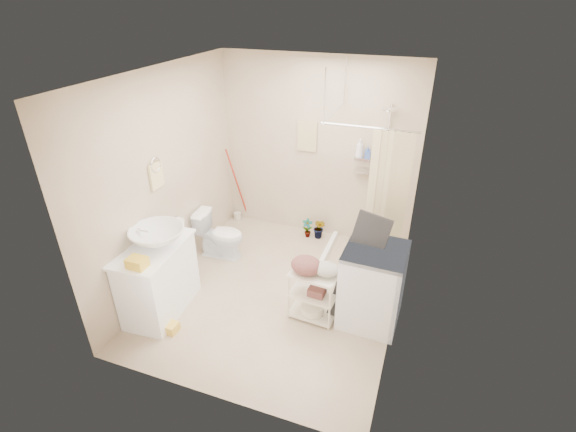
% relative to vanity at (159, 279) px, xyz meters
% --- Properties ---
extents(floor, '(3.20, 3.20, 0.00)m').
position_rel_vanity_xyz_m(floor, '(1.16, 0.73, -0.43)').
color(floor, '#C6B294').
rests_on(floor, ground).
extents(ceiling, '(2.80, 3.20, 0.04)m').
position_rel_vanity_xyz_m(ceiling, '(1.16, 0.73, 2.17)').
color(ceiling, silver).
rests_on(ceiling, ground).
extents(wall_back, '(2.80, 0.04, 2.60)m').
position_rel_vanity_xyz_m(wall_back, '(1.16, 2.33, 0.87)').
color(wall_back, beige).
rests_on(wall_back, ground).
extents(wall_front, '(2.80, 0.04, 2.60)m').
position_rel_vanity_xyz_m(wall_front, '(1.16, -0.87, 0.87)').
color(wall_front, beige).
rests_on(wall_front, ground).
extents(wall_left, '(0.04, 3.20, 2.60)m').
position_rel_vanity_xyz_m(wall_left, '(-0.24, 0.73, 0.87)').
color(wall_left, beige).
rests_on(wall_left, ground).
extents(wall_right, '(0.04, 3.20, 2.60)m').
position_rel_vanity_xyz_m(wall_right, '(2.56, 0.73, 0.87)').
color(wall_right, beige).
rests_on(wall_right, ground).
extents(vanity, '(0.61, 1.00, 0.85)m').
position_rel_vanity_xyz_m(vanity, '(0.00, 0.00, 0.00)').
color(vanity, white).
rests_on(vanity, ground).
extents(sink, '(0.69, 0.69, 0.20)m').
position_rel_vanity_xyz_m(sink, '(0.03, 0.06, 0.53)').
color(sink, white).
rests_on(sink, vanity).
extents(counter_basket, '(0.19, 0.15, 0.11)m').
position_rel_vanity_xyz_m(counter_basket, '(0.08, -0.36, 0.48)').
color(counter_basket, gold).
rests_on(counter_basket, vanity).
extents(floor_basket, '(0.28, 0.22, 0.14)m').
position_rel_vanity_xyz_m(floor_basket, '(0.28, -0.29, -0.35)').
color(floor_basket, yellow).
rests_on(floor_basket, ground).
extents(toilet, '(0.67, 0.41, 0.67)m').
position_rel_vanity_xyz_m(toilet, '(0.12, 1.23, -0.09)').
color(toilet, white).
rests_on(toilet, ground).
extents(mop, '(0.12, 0.12, 1.23)m').
position_rel_vanity_xyz_m(mop, '(-0.13, 2.25, 0.19)').
color(mop, '#A42518').
rests_on(mop, ground).
extents(potted_plant_a, '(0.18, 0.14, 0.30)m').
position_rel_vanity_xyz_m(potted_plant_a, '(1.11, 2.11, -0.28)').
color(potted_plant_a, '#9A422C').
rests_on(potted_plant_a, ground).
extents(potted_plant_b, '(0.23, 0.21, 0.33)m').
position_rel_vanity_xyz_m(potted_plant_b, '(1.29, 2.13, -0.26)').
color(potted_plant_b, brown).
rests_on(potted_plant_b, ground).
extents(hanging_towel, '(0.28, 0.03, 0.42)m').
position_rel_vanity_xyz_m(hanging_towel, '(1.01, 2.31, 1.07)').
color(hanging_towel, '#C9BD88').
rests_on(hanging_towel, wall_back).
extents(towel_ring, '(0.04, 0.22, 0.34)m').
position_rel_vanity_xyz_m(towel_ring, '(-0.22, 0.53, 1.04)').
color(towel_ring, beige).
rests_on(towel_ring, wall_left).
extents(tp_holder, '(0.08, 0.12, 0.14)m').
position_rel_vanity_xyz_m(tp_holder, '(-0.20, 0.78, 0.29)').
color(tp_holder, white).
rests_on(tp_holder, wall_left).
extents(shower, '(1.10, 1.10, 2.10)m').
position_rel_vanity_xyz_m(shower, '(2.01, 1.78, 0.62)').
color(shower, white).
rests_on(shower, ground).
extents(shampoo_bottle_a, '(0.12, 0.12, 0.25)m').
position_rel_vanity_xyz_m(shampoo_bottle_a, '(1.77, 2.23, 1.02)').
color(shampoo_bottle_a, silver).
rests_on(shampoo_bottle_a, shower).
extents(shampoo_bottle_b, '(0.09, 0.09, 0.16)m').
position_rel_vanity_xyz_m(shampoo_bottle_b, '(1.88, 2.24, 0.97)').
color(shampoo_bottle_b, '#3A57AB').
rests_on(shampoo_bottle_b, shower).
extents(washing_machine, '(0.66, 0.68, 0.93)m').
position_rel_vanity_xyz_m(washing_machine, '(2.30, 0.66, 0.04)').
color(washing_machine, silver).
rests_on(washing_machine, ground).
extents(laundry_rack, '(0.54, 0.34, 0.71)m').
position_rel_vanity_xyz_m(laundry_rack, '(1.69, 0.47, -0.07)').
color(laundry_rack, silver).
rests_on(laundry_rack, ground).
extents(ironing_board, '(0.38, 0.15, 1.30)m').
position_rel_vanity_xyz_m(ironing_board, '(2.14, 0.64, 0.23)').
color(ironing_board, black).
rests_on(ironing_board, ground).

